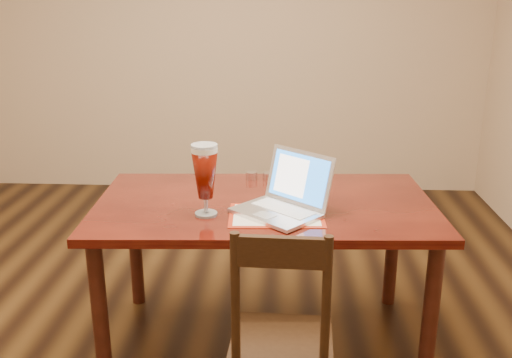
{
  "coord_description": "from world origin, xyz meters",
  "views": [
    {
      "loc": [
        0.52,
        -2.47,
        1.67
      ],
      "look_at": [
        0.39,
        0.03,
        0.87
      ],
      "focal_mm": 40.0,
      "sensor_mm": 36.0,
      "label": 1
    }
  ],
  "objects": [
    {
      "name": "ground",
      "position": [
        0.0,
        0.0,
        0.0
      ],
      "size": [
        5.0,
        5.0,
        0.0
      ],
      "primitive_type": "plane",
      "color": "black",
      "rests_on": "ground"
    },
    {
      "name": "dining_chair",
      "position": [
        0.52,
        -0.6,
        0.43
      ],
      "size": [
        0.41,
        0.39,
        0.92
      ],
      "rotation": [
        0.0,
        0.0,
        -0.05
      ],
      "color": "black",
      "rests_on": "ground"
    },
    {
      "name": "dining_table",
      "position": [
        0.42,
        0.06,
        0.67
      ],
      "size": [
        1.63,
        0.97,
        1.07
      ],
      "rotation": [
        0.0,
        0.0,
        0.04
      ],
      "color": "#51130A",
      "rests_on": "ground"
    }
  ]
}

